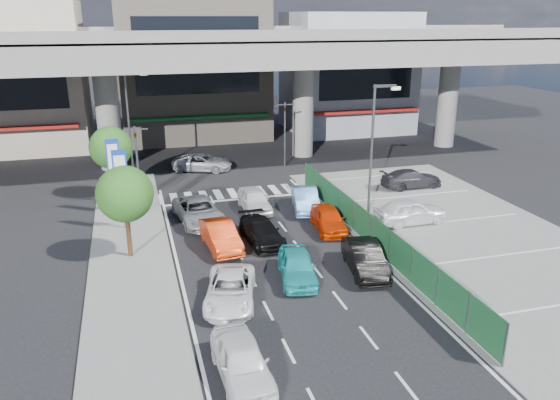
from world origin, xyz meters
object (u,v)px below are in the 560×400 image
object	(u,v)px
van_white_back_left	(242,361)
taxi_orange_left	(221,236)
street_lamp_right	(375,141)
hatch_black_mid_right	(365,258)
signboard_near	(121,179)
sedan_white_mid_left	(230,290)
parked_sedan_white	(410,211)
taxi_orange_right	(328,219)
traffic_cone	(361,223)
parked_sedan_dgrey	(412,179)
sedan_white_front_mid	(254,200)
sedan_black_mid	(262,232)
crossing_wagon_silver	(202,163)
wagon_silver_front_left	(198,211)
street_lamp_left	(131,117)
kei_truck_front_right	(305,200)
traffic_light_right	(285,118)
traffic_light_left	(136,146)
taxi_teal_mid	(297,266)
signboard_far	(114,166)
tree_far	(111,148)
tree_near	(125,194)

from	to	relation	value
van_white_back_left	taxi_orange_left	size ratio (longest dim) A/B	0.97
street_lamp_right	hatch_black_mid_right	bearing A→B (deg)	-116.91
signboard_near	van_white_back_left	xyz separation A→B (m)	(3.64, -15.09, -2.37)
sedan_white_mid_left	parked_sedan_white	bearing A→B (deg)	42.36
taxi_orange_right	traffic_cone	world-z (taller)	taxi_orange_right
sedan_white_mid_left	parked_sedan_dgrey	size ratio (longest dim) A/B	1.00
van_white_back_left	sedan_white_front_mid	distance (m)	16.83
sedan_white_front_mid	sedan_black_mid	bearing A→B (deg)	-98.98
hatch_black_mid_right	parked_sedan_dgrey	world-z (taller)	hatch_black_mid_right
crossing_wagon_silver	wagon_silver_front_left	bearing A→B (deg)	-167.42
sedan_white_mid_left	taxi_orange_right	world-z (taller)	taxi_orange_right
taxi_orange_left	sedan_white_front_mid	distance (m)	6.06
street_lamp_left	crossing_wagon_silver	bearing A→B (deg)	15.63
van_white_back_left	sedan_black_mid	size ratio (longest dim) A/B	0.96
street_lamp_left	sedan_white_mid_left	world-z (taller)	street_lamp_left
street_lamp_left	signboard_near	xyz separation A→B (m)	(-0.87, -10.01, -1.71)
sedan_white_mid_left	kei_truck_front_right	xyz separation A→B (m)	(6.75, 10.30, 0.08)
street_lamp_left	van_white_back_left	world-z (taller)	street_lamp_left
traffic_light_right	van_white_back_left	distance (m)	27.81
street_lamp_left	hatch_black_mid_right	bearing A→B (deg)	-61.64
wagon_silver_front_left	taxi_orange_left	bearing A→B (deg)	-88.66
traffic_light_left	parked_sedan_white	bearing A→B (deg)	-26.60
traffic_light_left	taxi_teal_mid	size ratio (longest dim) A/B	1.31
street_lamp_left	kei_truck_front_right	size ratio (longest dim) A/B	1.91
taxi_orange_left	sedan_black_mid	world-z (taller)	taxi_orange_left
street_lamp_left	wagon_silver_front_left	xyz separation A→B (m)	(3.33, -9.94, -4.08)
signboard_far	tree_far	xyz separation A→B (m)	(-0.20, 3.51, 0.32)
signboard_near	taxi_orange_left	distance (m)	6.72
van_white_back_left	taxi_orange_right	xyz separation A→B (m)	(7.54, 11.90, -0.02)
tree_far	parked_sedan_dgrey	size ratio (longest dim) A/B	1.09
traffic_light_right	street_lamp_left	xyz separation A→B (m)	(-11.83, -1.00, 0.83)
street_lamp_left	crossing_wagon_silver	xyz separation A→B (m)	(5.15, 1.44, -4.12)
traffic_light_right	tree_far	xyz separation A→B (m)	(-13.30, -4.50, -0.55)
van_white_back_left	kei_truck_front_right	distance (m)	17.16
taxi_teal_mid	traffic_cone	bearing A→B (deg)	52.77
tree_near	taxi_orange_left	world-z (taller)	tree_near
taxi_orange_left	parked_sedan_dgrey	distance (m)	16.35
signboard_near	taxi_orange_right	bearing A→B (deg)	-15.91
taxi_teal_mid	hatch_black_mid_right	xyz separation A→B (m)	(3.35, -0.12, 0.02)
signboard_far	tree_far	bearing A→B (deg)	93.26
traffic_light_right	wagon_silver_front_left	xyz separation A→B (m)	(-8.50, -10.94, -3.25)
taxi_teal_mid	kei_truck_front_right	world-z (taller)	kei_truck_front_right
taxi_orange_right	sedan_black_mid	bearing A→B (deg)	-164.03
signboard_near	sedan_white_front_mid	xyz separation A→B (m)	(7.87, 1.21, -2.37)
street_lamp_left	signboard_far	distance (m)	7.32
hatch_black_mid_right	taxi_orange_left	world-z (taller)	same
traffic_light_left	crossing_wagon_silver	world-z (taller)	traffic_light_left
street_lamp_left	sedan_white_mid_left	xyz separation A→B (m)	(3.36, -19.89, -4.16)
tree_near	kei_truck_front_right	bearing A→B (deg)	22.24
parked_sedan_white	tree_far	bearing A→B (deg)	57.65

